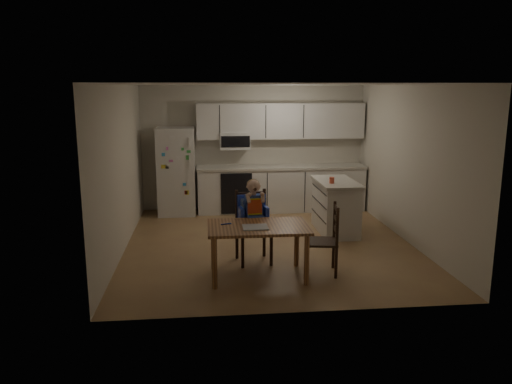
{
  "coord_description": "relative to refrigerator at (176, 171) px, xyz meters",
  "views": [
    {
      "loc": [
        -1.0,
        -7.58,
        2.45
      ],
      "look_at": [
        -0.29,
        -0.78,
        1.02
      ],
      "focal_mm": 35.0,
      "sensor_mm": 36.0,
      "label": 1
    }
  ],
  "objects": [
    {
      "name": "dining_table",
      "position": [
        1.22,
        -3.53,
        -0.25
      ],
      "size": [
        1.3,
        0.84,
        0.7
      ],
      "color": "brown",
      "rests_on": "ground"
    },
    {
      "name": "red_cup",
      "position": [
        2.64,
        -1.79,
        0.1
      ],
      "size": [
        0.08,
        0.08,
        0.1
      ],
      "primitive_type": "cylinder",
      "color": "#DE4D30",
      "rests_on": "kitchen_island"
    },
    {
      "name": "toddler_spoon",
      "position": [
        0.8,
        -3.44,
        -0.14
      ],
      "size": [
        0.12,
        0.06,
        0.02
      ],
      "primitive_type": "cylinder",
      "rotation": [
        0.0,
        1.57,
        0.35
      ],
      "color": "blue",
      "rests_on": "dining_table"
    },
    {
      "name": "kitchen_island",
      "position": [
        2.78,
        -1.58,
        -0.4
      ],
      "size": [
        0.64,
        1.22,
        0.9
      ],
      "color": "silver",
      "rests_on": "ground"
    },
    {
      "name": "chair_booster",
      "position": [
        1.22,
        -2.91,
        -0.12
      ],
      "size": [
        0.51,
        0.51,
        1.2
      ],
      "rotation": [
        0.0,
        0.0,
        0.13
      ],
      "color": "black",
      "rests_on": "ground"
    },
    {
      "name": "kitchen_run",
      "position": [
        2.05,
        0.09,
        0.03
      ],
      "size": [
        3.37,
        0.62,
        2.15
      ],
      "color": "silver",
      "rests_on": "ground"
    },
    {
      "name": "chair_side",
      "position": [
        2.17,
        -3.5,
        -0.31
      ],
      "size": [
        0.48,
        0.48,
        0.95
      ],
      "rotation": [
        0.0,
        0.0,
        -1.73
      ],
      "color": "black",
      "rests_on": "ground"
    },
    {
      "name": "room",
      "position": [
        1.55,
        -1.67,
        0.4
      ],
      "size": [
        4.52,
        5.01,
        2.51
      ],
      "color": "#916745",
      "rests_on": "ground"
    },
    {
      "name": "refrigerator",
      "position": [
        0.0,
        0.0,
        0.0
      ],
      "size": [
        0.72,
        0.7,
        1.7
      ],
      "primitive_type": "cube",
      "color": "silver",
      "rests_on": "ground"
    },
    {
      "name": "napkin",
      "position": [
        1.18,
        -3.63,
        -0.14
      ],
      "size": [
        0.32,
        0.28,
        0.01
      ],
      "primitive_type": "cube",
      "color": "#A9A9AD",
      "rests_on": "dining_table"
    }
  ]
}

